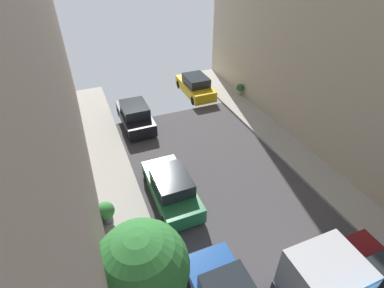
# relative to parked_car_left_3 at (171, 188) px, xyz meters

# --- Properties ---
(parked_car_left_3) EXTENTS (1.78, 4.20, 1.57)m
(parked_car_left_3) POSITION_rel_parked_car_left_3_xyz_m (0.00, 0.00, 0.00)
(parked_car_left_3) COLOR #1E6638
(parked_car_left_3) RESTS_ON ground
(parked_car_left_4) EXTENTS (1.78, 4.20, 1.57)m
(parked_car_left_4) POSITION_rel_parked_car_left_3_xyz_m (0.00, 7.25, 0.00)
(parked_car_left_4) COLOR black
(parked_car_left_4) RESTS_ON ground
(parked_car_right_3) EXTENTS (1.78, 4.20, 1.57)m
(parked_car_right_3) POSITION_rel_parked_car_left_3_xyz_m (5.40, 9.91, 0.00)
(parked_car_right_3) COLOR gold
(parked_car_right_3) RESTS_ON ground
(street_tree_2) EXTENTS (2.43, 2.43, 4.74)m
(street_tree_2) POSITION_rel_parked_car_left_3_xyz_m (-2.48, -5.29, 2.93)
(street_tree_2) COLOR brown
(street_tree_2) RESTS_ON sidewalk_left
(potted_plant_2) EXTENTS (0.78, 0.78, 1.04)m
(potted_plant_2) POSITION_rel_parked_car_left_3_xyz_m (-3.08, -0.32, 0.01)
(potted_plant_2) COLOR slate
(potted_plant_2) RESTS_ON sidewalk_left
(potted_plant_3) EXTENTS (0.55, 0.55, 0.89)m
(potted_plant_3) POSITION_rel_parked_car_left_3_xyz_m (8.42, 8.28, -0.07)
(potted_plant_3) COLOR #B2A899
(potted_plant_3) RESTS_ON sidewalk_right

